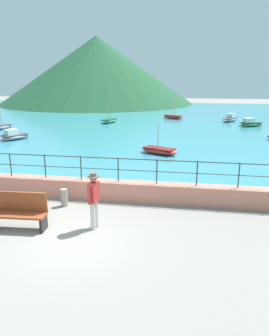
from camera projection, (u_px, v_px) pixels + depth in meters
ground_plane at (70, 237)px, 9.49m from camera, size 120.00×120.00×0.00m
promenade_wall at (100, 189)px, 12.43m from camera, size 20.00×0.56×0.70m
railing at (99, 165)px, 12.17m from camera, size 18.44×0.04×0.90m
lake_water at (159, 120)px, 34.00m from camera, size 64.00×44.32×0.06m
hill_main at (97, 70)px, 53.16m from camera, size 30.87×30.87×10.42m
bench_main at (18, 211)px, 9.95m from camera, size 1.73×0.66×1.13m
person_walking at (94, 198)px, 9.81m from camera, size 0.38×0.55×1.75m
bollard at (64, 197)px, 11.70m from camera, size 0.24×0.24×0.63m
boat_0 at (109, 121)px, 31.75m from camera, size 1.56×2.47×1.72m
boat_1 at (14, 136)px, 23.51m from camera, size 1.94×2.44×0.76m
boat_2 at (1, 127)px, 28.00m from camera, size 1.54×2.46×1.93m
boat_4 at (250, 123)px, 29.51m from camera, size 2.47×1.71×0.76m
boat_5 at (173, 117)px, 34.79m from camera, size 2.46×1.85×2.04m
boat_6 at (230, 119)px, 32.68m from camera, size 1.99×2.42×0.76m
boat_7 at (159, 150)px, 19.27m from camera, size 2.46×1.81×1.74m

